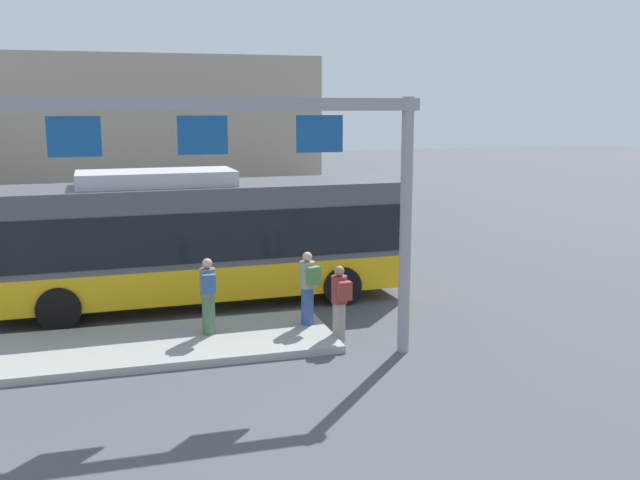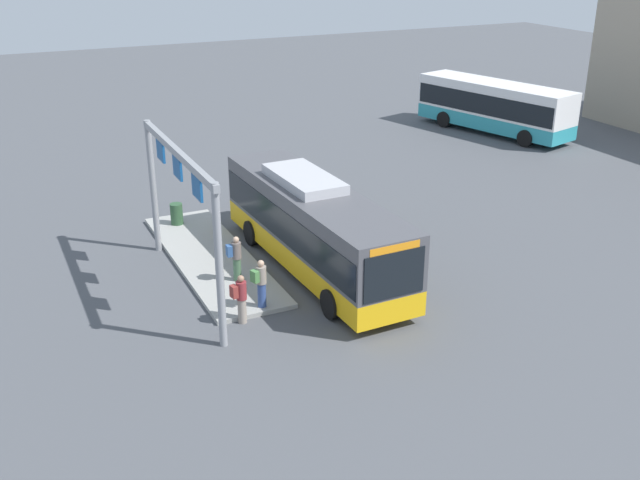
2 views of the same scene
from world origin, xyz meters
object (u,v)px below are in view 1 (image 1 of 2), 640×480
object	(u,v)px
bus_main	(191,235)
person_boarding	(340,302)
person_waiting_near	(308,286)
person_waiting_mid	(208,294)

from	to	relation	value
bus_main	person_boarding	world-z (taller)	bus_main
bus_main	person_waiting_near	xyz separation A→B (m)	(2.25, -2.97, -0.76)
person_boarding	person_waiting_near	xyz separation A→B (m)	(-0.47, 0.86, 0.16)
person_waiting_near	person_waiting_mid	xyz separation A→B (m)	(-2.24, -0.07, 0.00)
person_boarding	person_waiting_near	world-z (taller)	person_waiting_near
person_waiting_near	person_waiting_mid	world-z (taller)	same
person_waiting_mid	person_waiting_near	bearing A→B (deg)	-86.10
person_boarding	person_waiting_mid	bearing A→B (deg)	64.76
person_waiting_near	person_waiting_mid	distance (m)	2.24
bus_main	person_boarding	bearing A→B (deg)	-56.24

